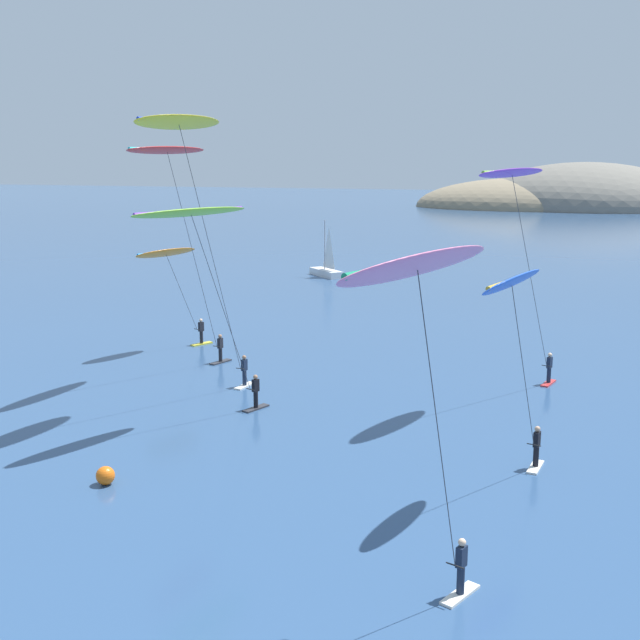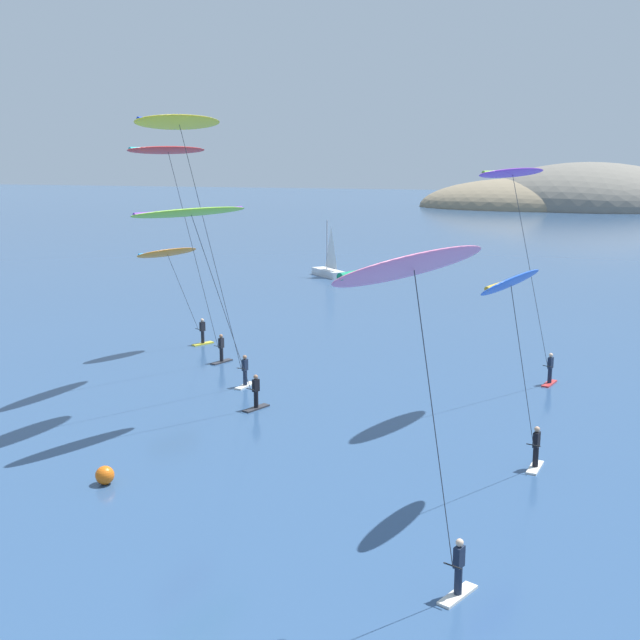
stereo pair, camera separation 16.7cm
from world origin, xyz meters
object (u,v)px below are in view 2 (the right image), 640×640
(sailboat_near, at_px, (327,270))
(kitesurfer_yellow, at_px, (184,141))
(kitesurfer_purple, at_px, (516,190))
(kitesurfer_red, at_px, (173,168))
(marker_buoy, at_px, (105,475))
(kitesurfer_blue, at_px, (514,301))
(kitesurfer_orange, at_px, (171,261))
(kitesurfer_pink, at_px, (418,289))
(kitesurfer_lime, at_px, (197,229))

(sailboat_near, height_order, kitesurfer_yellow, kitesurfer_yellow)
(kitesurfer_purple, bearing_deg, kitesurfer_red, -177.86)
(kitesurfer_yellow, bearing_deg, marker_buoy, -82.95)
(kitesurfer_purple, distance_m, marker_buoy, 21.98)
(kitesurfer_yellow, distance_m, kitesurfer_red, 5.86)
(kitesurfer_yellow, bearing_deg, kitesurfer_blue, -20.10)
(kitesurfer_purple, bearing_deg, marker_buoy, -132.03)
(kitesurfer_red, distance_m, kitesurfer_orange, 8.80)
(kitesurfer_pink, relative_size, kitesurfer_blue, 1.21)
(kitesurfer_yellow, height_order, kitesurfer_lime, kitesurfer_yellow)
(kitesurfer_red, height_order, kitesurfer_purple, kitesurfer_red)
(kitesurfer_yellow, height_order, marker_buoy, kitesurfer_yellow)
(kitesurfer_red, distance_m, kitesurfer_purple, 17.49)
(kitesurfer_red, height_order, kitesurfer_orange, kitesurfer_red)
(kitesurfer_orange, bearing_deg, sailboat_near, 91.82)
(sailboat_near, height_order, kitesurfer_pink, kitesurfer_pink)
(kitesurfer_pink, xyz_separation_m, kitesurfer_red, (-17.16, 19.78, 2.45))
(kitesurfer_yellow, bearing_deg, kitesurfer_orange, 122.91)
(kitesurfer_red, bearing_deg, sailboat_near, 96.59)
(kitesurfer_purple, distance_m, kitesurfer_orange, 22.09)
(kitesurfer_blue, xyz_separation_m, kitesurfer_orange, (-22.04, 16.03, -1.45))
(kitesurfer_red, xyz_separation_m, kitesurfer_blue, (18.53, -10.32, -4.25))
(sailboat_near, relative_size, marker_buoy, 8.14)
(kitesurfer_red, distance_m, kitesurfer_lime, 8.71)
(kitesurfer_red, bearing_deg, kitesurfer_pink, -49.07)
(sailboat_near, distance_m, kitesurfer_yellow, 46.75)
(kitesurfer_purple, bearing_deg, kitesurfer_orange, 166.44)
(kitesurfer_yellow, xyz_separation_m, kitesurfer_red, (-3.24, 4.72, -1.24))
(kitesurfer_pink, relative_size, kitesurfer_lime, 1.01)
(kitesurfer_pink, bearing_deg, kitesurfer_purple, 89.18)
(kitesurfer_yellow, relative_size, kitesurfer_blue, 1.67)
(kitesurfer_blue, height_order, kitesurfer_lime, kitesurfer_lime)
(kitesurfer_yellow, distance_m, kitesurfer_blue, 17.19)
(sailboat_near, bearing_deg, kitesurfer_purple, -60.60)
(kitesurfer_pink, bearing_deg, kitesurfer_blue, 81.76)
(kitesurfer_pink, bearing_deg, kitesurfer_yellow, 132.74)
(kitesurfer_lime, height_order, marker_buoy, kitesurfer_lime)
(kitesurfer_lime, bearing_deg, kitesurfer_blue, -14.37)
(kitesurfer_yellow, bearing_deg, kitesurfer_lime, -52.63)
(kitesurfer_pink, relative_size, kitesurfer_red, 0.80)
(sailboat_near, distance_m, kitesurfer_pink, 63.96)
(kitesurfer_red, bearing_deg, kitesurfer_purple, 2.14)
(kitesurfer_red, relative_size, kitesurfer_purple, 1.09)
(marker_buoy, bearing_deg, sailboat_near, 99.49)
(kitesurfer_lime, xyz_separation_m, marker_buoy, (-0.46, -7.05, -8.52))
(kitesurfer_orange, bearing_deg, kitesurfer_purple, -13.56)
(sailboat_near, distance_m, kitesurfer_blue, 55.56)
(kitesurfer_pink, bearing_deg, kitesurfer_orange, 129.04)
(kitesurfer_purple, xyz_separation_m, marker_buoy, (-13.08, -14.51, -10.06))
(sailboat_near, xyz_separation_m, kitesurfer_red, (4.60, -39.79, 10.72))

